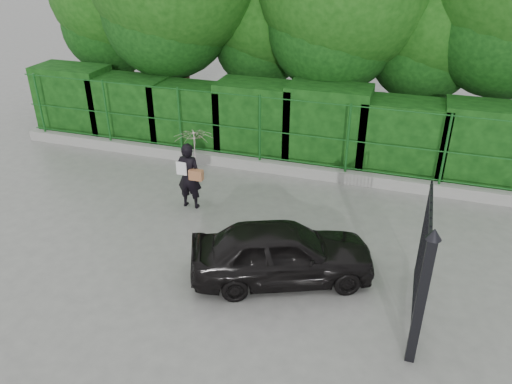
% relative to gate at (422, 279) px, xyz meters
% --- Properties ---
extents(ground, '(80.00, 80.00, 0.00)m').
position_rel_gate_xyz_m(ground, '(-4.60, 0.72, -1.19)').
color(ground, gray).
extents(kerb, '(14.00, 0.25, 0.30)m').
position_rel_gate_xyz_m(kerb, '(-4.60, 5.22, -1.04)').
color(kerb, '#9E9E99').
rests_on(kerb, ground).
extents(fence, '(14.13, 0.06, 1.80)m').
position_rel_gate_xyz_m(fence, '(-4.38, 5.22, 0.01)').
color(fence, '#15521A').
rests_on(fence, kerb).
extents(hedge, '(14.20, 1.20, 2.21)m').
position_rel_gate_xyz_m(hedge, '(-4.55, 6.22, -0.16)').
color(hedge, black).
rests_on(hedge, ground).
extents(gate, '(0.22, 2.33, 2.36)m').
position_rel_gate_xyz_m(gate, '(0.00, 0.00, 0.00)').
color(gate, black).
rests_on(gate, ground).
extents(woman, '(0.89, 0.90, 1.89)m').
position_rel_gate_xyz_m(woman, '(-5.06, 2.88, 0.05)').
color(woman, black).
rests_on(woman, ground).
extents(car, '(3.63, 2.56, 1.15)m').
position_rel_gate_xyz_m(car, '(-2.40, 0.88, -0.61)').
color(car, black).
rests_on(car, ground).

